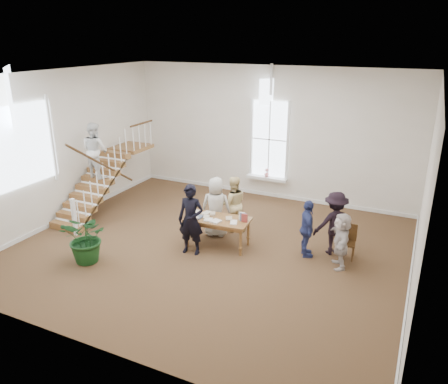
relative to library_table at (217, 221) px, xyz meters
The scene contains 12 objects.
ground 0.74m from the library_table, 123.89° to the right, with size 10.00×10.00×0.00m, color #4B2E1D.
room_shell 4.25m from the library_table, 91.42° to the left, with size 10.49×10.00×10.00m.
staircase 4.58m from the library_table, behind, with size 1.10×4.10×2.92m.
library_table is the anchor object (origin of this frame).
police_officer 0.80m from the library_table, 123.92° to the right, with size 0.68×0.45×1.88m, color black.
elderly_woman 0.71m from the library_table, 118.54° to the left, with size 0.84×0.55×1.72m, color beige.
person_yellow 1.11m from the library_table, 91.61° to the left, with size 0.80×0.62×1.65m, color beige.
woman_cluster_a 2.37m from the library_table, 11.30° to the left, with size 0.89×0.37×1.53m, color navy.
woman_cluster_b 3.07m from the library_table, 17.37° to the left, with size 1.09×0.63×1.69m, color black.
woman_cluster_c 3.24m from the library_table, ahead, with size 1.32×0.42×1.42m, color beige.
floor_plant 3.33m from the library_table, 139.27° to the right, with size 1.18×1.02×1.31m, color #133D17.
side_chair 3.43m from the library_table, 14.73° to the left, with size 0.41×0.41×0.89m.
Camera 1 is at (4.84, -9.43, 5.39)m, focal length 35.00 mm.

